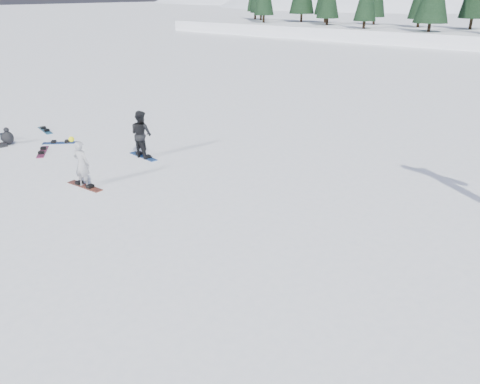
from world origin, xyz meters
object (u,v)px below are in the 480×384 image
Objects in this scene: snowboarder_woman at (82,164)px; snowboard_loose_a at (61,143)px; snowboarder_man at (141,134)px; seated_rider at (7,138)px; gear_bag at (5,137)px; snowboard_loose_b at (43,152)px; snowboard_loose_c at (45,130)px.

snowboard_loose_a is at bearing -39.39° from snowboarder_woman.
seated_rider is at bearing 22.98° from snowboarder_man.
snowboarder_woman is 5.49m from snowboard_loose_a.
gear_bag is at bearing -22.82° from snowboarder_woman.
snowboarder_man is at bearing -91.18° from snowboarder_woman.
snowboarder_man is at bearing 69.32° from snowboard_loose_b.
snowboard_loose_b is (-3.62, -2.18, -0.91)m from snowboarder_man.
snowboard_loose_a is (2.34, -0.65, 0.00)m from snowboard_loose_c.
snowboard_loose_c is (-7.31, 2.84, -0.79)m from snowboarder_woman.
snowboard_loose_c is (-0.79, 2.17, -0.27)m from seated_rider.
snowboarder_man is 4.36m from snowboard_loose_a.
snowboard_loose_b is (2.07, 0.38, -0.27)m from seated_rider.
snowboard_loose_a is at bearing 67.07° from seated_rider.
snowboard_loose_b is at bearing -28.89° from snowboarder_woman.
seated_rider is at bearing -131.31° from snowboard_loose_b.
gear_bag reaches higher than snowboard_loose_c.
snowboard_loose_a is (-4.97, 2.19, -0.79)m from snowboarder_woman.
snowboarder_woman reaches higher than snowboard_loose_a.
snowboarder_man is 4.32m from snowboard_loose_b.
gear_bag is at bearing 164.85° from snowboard_loose_a.
snowboard_loose_a is (-4.14, -1.04, -0.91)m from snowboarder_man.
snowboarder_man is at bearing 19.94° from gear_bag.
snowboarder_woman is at bearing 103.09° from snowboarder_man.
snowboard_loose_b is at bearing 29.80° from snowboarder_man.
snowboard_loose_c is 2.43m from snowboard_loose_a.
snowboard_loose_a is (1.55, 1.52, -0.27)m from seated_rider.
gear_bag is (-7.22, 0.92, -0.65)m from snowboarder_woman.
seated_rider is at bearing -19.53° from gear_bag.
seated_rider is 2.16× the size of gear_bag.
gear_bag is (-0.70, 0.25, -0.14)m from seated_rider.
snowboarder_woman is 7.88m from snowboard_loose_c.
snowboarder_woman is 0.93× the size of snowboarder_man.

